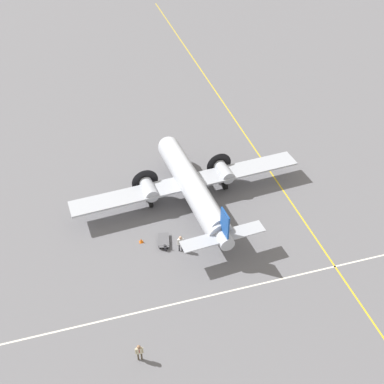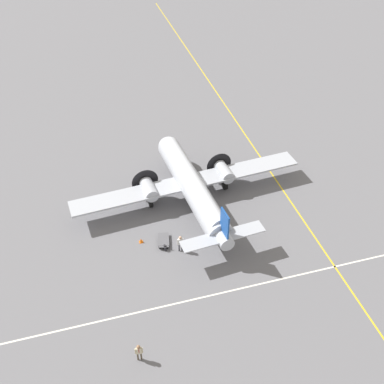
{
  "view_description": "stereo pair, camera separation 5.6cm",
  "coord_description": "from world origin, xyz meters",
  "views": [
    {
      "loc": [
        -35.25,
        10.15,
        32.02
      ],
      "look_at": [
        0.0,
        0.0,
        1.54
      ],
      "focal_mm": 45.0,
      "sensor_mm": 36.0,
      "label": 1
    },
    {
      "loc": [
        -35.26,
        10.1,
        32.02
      ],
      "look_at": [
        0.0,
        0.0,
        1.54
      ],
      "focal_mm": 45.0,
      "sensor_mm": 36.0,
      "label": 2
    }
  ],
  "objects": [
    {
      "name": "airliner_main",
      "position": [
        0.38,
        0.03,
        2.41
      ],
      "size": [
        17.16,
        23.8,
        5.42
      ],
      "rotation": [
        0.0,
        0.0,
        0.08
      ],
      "color": "#ADB2BC",
      "rests_on": "ground_plane"
    },
    {
      "name": "suitcase_near_door",
      "position": [
        -5.44,
        4.11,
        0.23
      ],
      "size": [
        0.45,
        0.19,
        0.49
      ],
      "color": "#232328",
      "rests_on": "ground_plane"
    },
    {
      "name": "passenger_boarding",
      "position": [
        -5.95,
        2.79,
        1.1
      ],
      "size": [
        0.29,
        0.61,
        1.79
      ],
      "rotation": [
        0.0,
        0.0,
        1.52
      ],
      "color": "#2D2D33",
      "rests_on": "ground_plane"
    },
    {
      "name": "apron_line_northsouth",
      "position": [
        -11.55,
        0.0,
        0.0
      ],
      "size": [
        0.16,
        120.0,
        0.01
      ],
      "color": "silver",
      "rests_on": "ground_plane"
    },
    {
      "name": "crew_foreground",
      "position": [
        -15.67,
        8.47,
        1.08
      ],
      "size": [
        0.28,
        0.6,
        1.76
      ],
      "rotation": [
        0.0,
        0.0,
        1.47
      ],
      "color": "#473D2D",
      "rests_on": "ground_plane"
    },
    {
      "name": "baggage_cart",
      "position": [
        -4.53,
        4.02,
        0.27
      ],
      "size": [
        2.08,
        1.38,
        0.56
      ],
      "rotation": [
        0.0,
        0.0,
        -0.21
      ],
      "color": "#56565B",
      "rests_on": "ground_plane"
    },
    {
      "name": "traffic_cone",
      "position": [
        -3.9,
        6.02,
        0.22
      ],
      "size": [
        0.36,
        0.36,
        0.47
      ],
      "color": "orange",
      "rests_on": "ground_plane"
    },
    {
      "name": "ground_plane",
      "position": [
        0.0,
        0.0,
        0.0
      ],
      "size": [
        300.0,
        300.0,
        0.0
      ],
      "primitive_type": "plane",
      "color": "slate"
    },
    {
      "name": "apron_line_eastwest",
      "position": [
        0.0,
        -9.75,
        0.0
      ],
      "size": [
        120.0,
        0.16,
        0.01
      ],
      "color": "gold",
      "rests_on": "ground_plane"
    }
  ]
}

